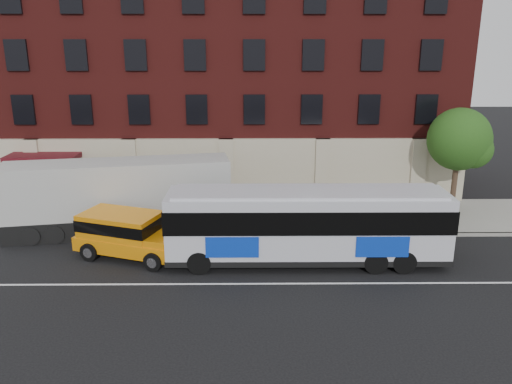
{
  "coord_description": "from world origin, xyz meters",
  "views": [
    {
      "loc": [
        1.57,
        -19.39,
        10.07
      ],
      "look_at": [
        1.8,
        5.5,
        2.62
      ],
      "focal_mm": 35.97,
      "sensor_mm": 36.0,
      "label": 1
    }
  ],
  "objects_px": {
    "street_tree": "(460,142)",
    "city_bus": "(307,223)",
    "shipping_container": "(119,198)",
    "yellow_suv": "(127,232)",
    "sign_pole": "(60,210)"
  },
  "relations": [
    {
      "from": "sign_pole",
      "to": "yellow_suv",
      "type": "height_order",
      "value": "sign_pole"
    },
    {
      "from": "sign_pole",
      "to": "shipping_container",
      "type": "height_order",
      "value": "shipping_container"
    },
    {
      "from": "street_tree",
      "to": "city_bus",
      "type": "relative_size",
      "value": 0.48
    },
    {
      "from": "street_tree",
      "to": "yellow_suv",
      "type": "xyz_separation_m",
      "value": [
        -17.91,
        -5.97,
        -3.18
      ]
    },
    {
      "from": "sign_pole",
      "to": "yellow_suv",
      "type": "bearing_deg",
      "value": -32.49
    },
    {
      "from": "street_tree",
      "to": "city_bus",
      "type": "bearing_deg",
      "value": -144.28
    },
    {
      "from": "yellow_suv",
      "to": "street_tree",
      "type": "bearing_deg",
      "value": 18.44
    },
    {
      "from": "sign_pole",
      "to": "yellow_suv",
      "type": "distance_m",
      "value": 4.91
    },
    {
      "from": "yellow_suv",
      "to": "shipping_container",
      "type": "height_order",
      "value": "shipping_container"
    },
    {
      "from": "sign_pole",
      "to": "city_bus",
      "type": "distance_m",
      "value": 13.1
    },
    {
      "from": "city_bus",
      "to": "yellow_suv",
      "type": "relative_size",
      "value": 2.24
    },
    {
      "from": "city_bus",
      "to": "yellow_suv",
      "type": "xyz_separation_m",
      "value": [
        -8.5,
        0.8,
        -0.71
      ]
    },
    {
      "from": "city_bus",
      "to": "yellow_suv",
      "type": "bearing_deg",
      "value": 174.64
    },
    {
      "from": "street_tree",
      "to": "shipping_container",
      "type": "height_order",
      "value": "street_tree"
    },
    {
      "from": "sign_pole",
      "to": "shipping_container",
      "type": "bearing_deg",
      "value": 12.33
    }
  ]
}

